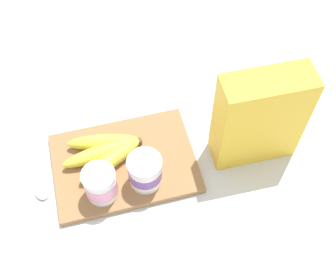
# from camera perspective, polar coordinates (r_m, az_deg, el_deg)

# --- Properties ---
(ground_plane) EXTENTS (2.40, 2.40, 0.00)m
(ground_plane) POSITION_cam_1_polar(r_m,az_deg,el_deg) (1.01, -5.69, -3.30)
(ground_plane) COLOR silver
(cutting_board) EXTENTS (0.32, 0.23, 0.02)m
(cutting_board) POSITION_cam_1_polar(r_m,az_deg,el_deg) (1.01, -5.73, -3.06)
(cutting_board) COLOR olive
(cutting_board) RESTS_ON ground_plane
(cereal_box) EXTENTS (0.19, 0.08, 0.25)m
(cereal_box) POSITION_cam_1_polar(r_m,az_deg,el_deg) (0.95, 11.86, 2.78)
(cereal_box) COLOR yellow
(cereal_box) RESTS_ON ground_plane
(yogurt_cup_front) EXTENTS (0.08, 0.08, 0.08)m
(yogurt_cup_front) POSITION_cam_1_polar(r_m,az_deg,el_deg) (0.94, -3.02, -4.12)
(yogurt_cup_front) COLOR white
(yogurt_cup_front) RESTS_ON cutting_board
(yogurt_cup_back) EXTENTS (0.07, 0.07, 0.08)m
(yogurt_cup_back) POSITION_cam_1_polar(r_m,az_deg,el_deg) (0.93, -8.83, -5.71)
(yogurt_cup_back) COLOR white
(yogurt_cup_back) RESTS_ON cutting_board
(banana_bunch) EXTENTS (0.19, 0.14, 0.04)m
(banana_bunch) POSITION_cam_1_polar(r_m,az_deg,el_deg) (1.00, -8.27, -1.49)
(banana_bunch) COLOR yellow
(banana_bunch) RESTS_ON cutting_board
(spoon) EXTENTS (0.08, 0.12, 0.01)m
(spoon) POSITION_cam_1_polar(r_m,az_deg,el_deg) (1.02, -17.17, -5.83)
(spoon) COLOR silver
(spoon) RESTS_ON ground_plane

